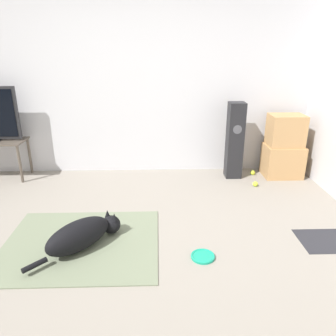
{
  "coord_description": "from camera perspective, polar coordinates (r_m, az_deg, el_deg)",
  "views": [
    {
      "loc": [
        0.49,
        -2.41,
        1.7
      ],
      "look_at": [
        0.6,
        0.93,
        0.45
      ],
      "focal_mm": 35.0,
      "sensor_mm": 36.0,
      "label": 1
    }
  ],
  "objects": [
    {
      "name": "cardboard_box_lower",
      "position": [
        4.76,
        19.31,
        1.2
      ],
      "size": [
        0.5,
        0.38,
        0.44
      ],
      "color": "tan",
      "rests_on": "ground_plane"
    },
    {
      "name": "frisbee",
      "position": [
        2.91,
        6.09,
        -15.04
      ],
      "size": [
        0.21,
        0.21,
        0.03
      ],
      "color": "#199E7A",
      "rests_on": "ground_plane"
    },
    {
      "name": "ground_plane",
      "position": [
        2.99,
        -11.27,
        -14.58
      ],
      "size": [
        12.0,
        12.0,
        0.0
      ],
      "primitive_type": "plane",
      "color": "gray"
    },
    {
      "name": "cardboard_box_upper",
      "position": [
        4.65,
        19.84,
        6.18
      ],
      "size": [
        0.45,
        0.34,
        0.42
      ],
      "color": "tan",
      "rests_on": "cardboard_box_lower"
    },
    {
      "name": "dog",
      "position": [
        3.03,
        -14.65,
        -11.1
      ],
      "size": [
        0.71,
        0.74,
        0.28
      ],
      "color": "black",
      "rests_on": "area_rug"
    },
    {
      "name": "tennis_ball_near_speaker",
      "position": [
        4.36,
        14.96,
        -2.7
      ],
      "size": [
        0.07,
        0.07,
        0.07
      ],
      "color": "#C6E033",
      "rests_on": "ground_plane"
    },
    {
      "name": "area_rug",
      "position": [
        3.17,
        -14.86,
        -12.55
      ],
      "size": [
        1.4,
        1.17,
        0.01
      ],
      "color": "slate",
      "rests_on": "ground_plane"
    },
    {
      "name": "wall_back",
      "position": [
        4.56,
        -8.28,
        14.96
      ],
      "size": [
        8.0,
        0.06,
        2.55
      ],
      "color": "silver",
      "rests_on": "ground_plane"
    },
    {
      "name": "door_mat",
      "position": [
        3.47,
        26.79,
        -11.2
      ],
      "size": [
        0.63,
        0.41,
        0.01
      ],
      "color": "#28282D",
      "rests_on": "ground_plane"
    },
    {
      "name": "floor_speaker",
      "position": [
        4.47,
        11.54,
        4.68
      ],
      "size": [
        0.21,
        0.21,
        1.02
      ],
      "color": "black",
      "rests_on": "ground_plane"
    },
    {
      "name": "tennis_ball_by_boxes",
      "position": [
        4.73,
        14.52,
        -0.79
      ],
      "size": [
        0.07,
        0.07,
        0.07
      ],
      "color": "#C6E033",
      "rests_on": "ground_plane"
    }
  ]
}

